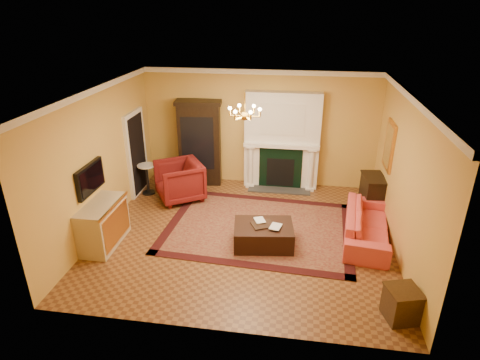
% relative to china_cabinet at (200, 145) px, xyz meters
% --- Properties ---
extents(floor, '(6.00, 5.50, 0.02)m').
position_rel_china_cabinet_xyz_m(floor, '(1.53, -2.49, -1.08)').
color(floor, brown).
rests_on(floor, ground).
extents(ceiling, '(6.00, 5.50, 0.02)m').
position_rel_china_cabinet_xyz_m(ceiling, '(1.53, -2.49, 1.94)').
color(ceiling, silver).
rests_on(ceiling, wall_back).
extents(wall_back, '(6.00, 0.02, 3.00)m').
position_rel_china_cabinet_xyz_m(wall_back, '(1.53, 0.27, 0.43)').
color(wall_back, gold).
rests_on(wall_back, floor).
extents(wall_front, '(6.00, 0.02, 3.00)m').
position_rel_china_cabinet_xyz_m(wall_front, '(1.53, -5.25, 0.43)').
color(wall_front, gold).
rests_on(wall_front, floor).
extents(wall_left, '(0.02, 5.50, 3.00)m').
position_rel_china_cabinet_xyz_m(wall_left, '(-1.48, -2.49, 0.43)').
color(wall_left, gold).
rests_on(wall_left, floor).
extents(wall_right, '(0.02, 5.50, 3.00)m').
position_rel_china_cabinet_xyz_m(wall_right, '(4.54, -2.49, 0.43)').
color(wall_right, gold).
rests_on(wall_right, floor).
extents(fireplace, '(1.90, 0.70, 2.50)m').
position_rel_china_cabinet_xyz_m(fireplace, '(2.13, 0.08, 0.12)').
color(fireplace, white).
rests_on(fireplace, wall_back).
extents(crown_molding, '(6.00, 5.50, 0.12)m').
position_rel_china_cabinet_xyz_m(crown_molding, '(1.53, -1.53, 1.87)').
color(crown_molding, white).
rests_on(crown_molding, ceiling).
extents(doorway, '(0.08, 1.05, 2.10)m').
position_rel_china_cabinet_xyz_m(doorway, '(-1.43, -0.79, -0.03)').
color(doorway, white).
rests_on(doorway, wall_left).
extents(tv_panel, '(0.09, 0.95, 0.58)m').
position_rel_china_cabinet_xyz_m(tv_panel, '(-1.42, -3.09, 0.28)').
color(tv_panel, black).
rests_on(tv_panel, wall_left).
extents(gilt_mirror, '(0.06, 0.76, 1.05)m').
position_rel_china_cabinet_xyz_m(gilt_mirror, '(4.50, -1.09, 0.58)').
color(gilt_mirror, gold).
rests_on(gilt_mirror, wall_right).
extents(chandelier, '(0.63, 0.55, 0.53)m').
position_rel_china_cabinet_xyz_m(chandelier, '(1.53, -2.49, 1.54)').
color(chandelier, gold).
rests_on(chandelier, ceiling).
extents(oriental_rug, '(4.13, 3.20, 0.02)m').
position_rel_china_cabinet_xyz_m(oriental_rug, '(1.81, -2.18, -1.06)').
color(oriental_rug, '#4E1110').
rests_on(oriental_rug, floor).
extents(china_cabinet, '(1.12, 0.61, 2.14)m').
position_rel_china_cabinet_xyz_m(china_cabinet, '(0.00, 0.00, 0.00)').
color(china_cabinet, black).
rests_on(china_cabinet, floor).
extents(wingback_armchair, '(1.37, 1.39, 1.06)m').
position_rel_china_cabinet_xyz_m(wingback_armchair, '(-0.28, -1.07, -0.54)').
color(wingback_armchair, maroon).
rests_on(wingback_armchair, floor).
extents(pedestal_table, '(0.44, 0.44, 0.78)m').
position_rel_china_cabinet_xyz_m(pedestal_table, '(-1.17, -0.90, -0.62)').
color(pedestal_table, black).
rests_on(pedestal_table, floor).
extents(commode, '(0.58, 1.21, 0.90)m').
position_rel_china_cabinet_xyz_m(commode, '(-1.20, -3.27, -0.62)').
color(commode, tan).
rests_on(commode, floor).
extents(coral_sofa, '(0.90, 2.22, 0.85)m').
position_rel_china_cabinet_xyz_m(coral_sofa, '(4.04, -2.26, -0.65)').
color(coral_sofa, '#CC4440').
rests_on(coral_sofa, floor).
extents(end_table, '(0.55, 0.55, 0.52)m').
position_rel_china_cabinet_xyz_m(end_table, '(4.25, -4.57, -0.81)').
color(end_table, '#3C2710').
rests_on(end_table, floor).
extents(console_table, '(0.50, 0.79, 0.83)m').
position_rel_china_cabinet_xyz_m(console_table, '(4.31, -0.99, -0.66)').
color(console_table, black).
rests_on(console_table, floor).
extents(leather_ottoman, '(1.26, 0.99, 0.43)m').
position_rel_china_cabinet_xyz_m(leather_ottoman, '(1.97, -2.83, -0.84)').
color(leather_ottoman, black).
rests_on(leather_ottoman, oriental_rug).
extents(ottoman_tray, '(0.52, 0.47, 0.03)m').
position_rel_china_cabinet_xyz_m(ottoman_tray, '(1.94, -2.83, -0.61)').
color(ottoman_tray, black).
rests_on(ottoman_tray, leather_ottoman).
extents(book_a, '(0.19, 0.10, 0.26)m').
position_rel_china_cabinet_xyz_m(book_a, '(1.78, -2.75, -0.47)').
color(book_a, gray).
rests_on(book_a, ottoman_tray).
extents(book_b, '(0.21, 0.07, 0.28)m').
position_rel_china_cabinet_xyz_m(book_b, '(2.10, -2.89, -0.45)').
color(book_b, gray).
rests_on(book_b, ottoman_tray).
extents(topiary_left, '(0.16, 0.16, 0.44)m').
position_rel_china_cabinet_xyz_m(topiary_left, '(1.46, 0.04, 0.40)').
color(topiary_left, tan).
rests_on(topiary_left, fireplace).
extents(topiary_right, '(0.15, 0.15, 0.39)m').
position_rel_china_cabinet_xyz_m(topiary_right, '(2.80, 0.04, 0.37)').
color(topiary_right, tan).
rests_on(topiary_right, fireplace).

